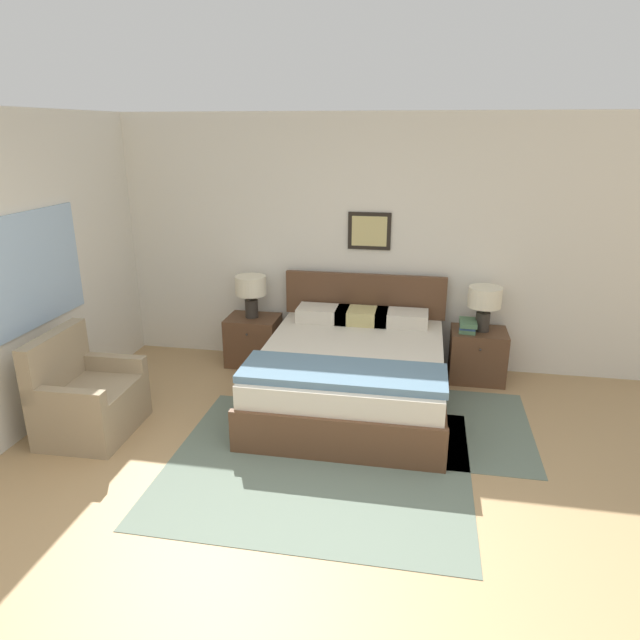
{
  "coord_description": "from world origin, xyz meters",
  "views": [
    {
      "loc": [
        0.75,
        -2.58,
        2.44
      ],
      "look_at": [
        -0.06,
        1.77,
        0.95
      ],
      "focal_mm": 32.0,
      "sensor_mm": 36.0,
      "label": 1
    }
  ],
  "objects_px": {
    "nightstand_by_door": "(477,355)",
    "table_lamp_by_door": "(485,301)",
    "armchair": "(87,400)",
    "nightstand_near_window": "(253,340)",
    "table_lamp_near_window": "(251,289)",
    "bed": "(352,373)"
  },
  "relations": [
    {
      "from": "bed",
      "to": "table_lamp_near_window",
      "type": "distance_m",
      "value": 1.51
    },
    {
      "from": "nightstand_near_window",
      "to": "table_lamp_by_door",
      "type": "relative_size",
      "value": 1.22
    },
    {
      "from": "bed",
      "to": "table_lamp_near_window",
      "type": "relative_size",
      "value": 4.45
    },
    {
      "from": "nightstand_near_window",
      "to": "table_lamp_near_window",
      "type": "xyz_separation_m",
      "value": [
        -0.01,
        0.01,
        0.57
      ]
    },
    {
      "from": "armchair",
      "to": "nightstand_by_door",
      "type": "distance_m",
      "value": 3.7
    },
    {
      "from": "bed",
      "to": "table_lamp_by_door",
      "type": "distance_m",
      "value": 1.52
    },
    {
      "from": "armchair",
      "to": "table_lamp_by_door",
      "type": "xyz_separation_m",
      "value": [
        3.31,
        1.69,
        0.54
      ]
    },
    {
      "from": "nightstand_by_door",
      "to": "table_lamp_near_window",
      "type": "relative_size",
      "value": 1.22
    },
    {
      "from": "armchair",
      "to": "table_lamp_by_door",
      "type": "relative_size",
      "value": 1.94
    },
    {
      "from": "nightstand_by_door",
      "to": "table_lamp_by_door",
      "type": "relative_size",
      "value": 1.22
    },
    {
      "from": "nightstand_near_window",
      "to": "table_lamp_by_door",
      "type": "xyz_separation_m",
      "value": [
        2.37,
        0.01,
        0.57
      ]
    },
    {
      "from": "nightstand_by_door",
      "to": "table_lamp_by_door",
      "type": "height_order",
      "value": "table_lamp_by_door"
    },
    {
      "from": "armchair",
      "to": "nightstand_by_door",
      "type": "xyz_separation_m",
      "value": [
        3.29,
        1.68,
        -0.03
      ]
    },
    {
      "from": "armchair",
      "to": "table_lamp_near_window",
      "type": "distance_m",
      "value": 2.01
    },
    {
      "from": "bed",
      "to": "table_lamp_by_door",
      "type": "relative_size",
      "value": 4.45
    },
    {
      "from": "nightstand_near_window",
      "to": "nightstand_by_door",
      "type": "relative_size",
      "value": 1.0
    },
    {
      "from": "nightstand_by_door",
      "to": "table_lamp_near_window",
      "type": "distance_m",
      "value": 2.43
    },
    {
      "from": "nightstand_near_window",
      "to": "table_lamp_near_window",
      "type": "height_order",
      "value": "table_lamp_near_window"
    },
    {
      "from": "nightstand_near_window",
      "to": "table_lamp_near_window",
      "type": "relative_size",
      "value": 1.22
    },
    {
      "from": "nightstand_near_window",
      "to": "nightstand_by_door",
      "type": "bearing_deg",
      "value": 0.0
    },
    {
      "from": "armchair",
      "to": "table_lamp_by_door",
      "type": "height_order",
      "value": "table_lamp_by_door"
    },
    {
      "from": "nightstand_by_door",
      "to": "table_lamp_by_door",
      "type": "distance_m",
      "value": 0.57
    }
  ]
}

